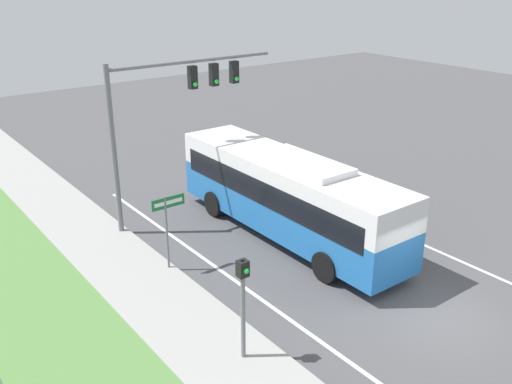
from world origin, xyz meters
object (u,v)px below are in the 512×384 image
object	(u,v)px
bus	(287,192)
street_sign	(167,220)
pedestrian_signal	(243,294)
signal_gantry	(172,102)

from	to	relation	value
bus	street_sign	distance (m)	4.90
pedestrian_signal	street_sign	distance (m)	5.54
bus	pedestrian_signal	xyz separation A→B (m)	(-5.72, -5.03, 0.19)
pedestrian_signal	bus	bearing A→B (deg)	41.33
street_sign	bus	bearing A→B (deg)	-5.12
bus	pedestrian_signal	world-z (taller)	bus
signal_gantry	street_sign	xyz separation A→B (m)	(-2.43, -3.72, -2.99)
signal_gantry	street_sign	bearing A→B (deg)	-123.13
signal_gantry	pedestrian_signal	xyz separation A→B (m)	(-3.27, -9.19, -2.85)
bus	pedestrian_signal	bearing A→B (deg)	-138.67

